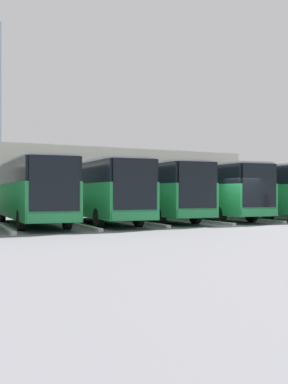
% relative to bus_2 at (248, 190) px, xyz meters
% --- Properties ---
extents(ground_plane, '(600.00, 600.00, 0.00)m').
position_rel_bus_2_xyz_m(ground_plane, '(5.65, 5.50, -1.90)').
color(ground_plane, slate).
extents(curb_divider_1, '(1.12, 7.96, 0.15)m').
position_rel_bus_2_xyz_m(curb_divider_1, '(-1.89, 1.78, -1.82)').
color(curb_divider_1, '#B2B2AD').
rests_on(curb_divider_1, ground_plane).
extents(bus_2, '(3.69, 11.79, 3.41)m').
position_rel_bus_2_xyz_m(bus_2, '(0.00, 0.00, 0.00)').
color(bus_2, '#238447').
rests_on(bus_2, ground_plane).
extents(curb_divider_2, '(1.12, 7.96, 0.15)m').
position_rel_bus_2_xyz_m(curb_divider_2, '(1.88, 1.71, -1.82)').
color(curb_divider_2, '#B2B2AD').
rests_on(curb_divider_2, ground_plane).
extents(bus_3, '(3.69, 11.79, 3.41)m').
position_rel_bus_2_xyz_m(bus_3, '(3.77, 0.17, 0.00)').
color(bus_3, '#238447').
rests_on(bus_3, ground_plane).
extents(curb_divider_3, '(1.12, 7.96, 0.15)m').
position_rel_bus_2_xyz_m(curb_divider_3, '(5.65, 1.88, -1.82)').
color(curb_divider_3, '#B2B2AD').
rests_on(curb_divider_3, ground_plane).
extents(bus_4, '(3.69, 11.79, 3.41)m').
position_rel_bus_2_xyz_m(bus_4, '(7.54, -0.16, 0.00)').
color(bus_4, '#238447').
rests_on(bus_4, ground_plane).
extents(curb_divider_4, '(1.12, 7.96, 0.15)m').
position_rel_bus_2_xyz_m(curb_divider_4, '(9.42, 1.55, -1.82)').
color(curb_divider_4, '#B2B2AD').
rests_on(curb_divider_4, ground_plane).
extents(bus_5, '(3.69, 11.79, 3.41)m').
position_rel_bus_2_xyz_m(bus_5, '(11.31, 0.24, 0.00)').
color(bus_5, '#238447').
rests_on(bus_5, ground_plane).
extents(curb_divider_5, '(1.12, 7.96, 0.15)m').
position_rel_bus_2_xyz_m(curb_divider_5, '(13.19, 1.96, -1.82)').
color(curb_divider_5, '#B2B2AD').
rests_on(curb_divider_5, ground_plane).
extents(bus_6, '(3.69, 11.79, 3.41)m').
position_rel_bus_2_xyz_m(bus_6, '(15.08, 0.17, 0.00)').
color(bus_6, '#238447').
rests_on(bus_6, ground_plane).
extents(curb_divider_6, '(1.12, 7.96, 0.15)m').
position_rel_bus_2_xyz_m(curb_divider_6, '(16.96, 1.88, -1.82)').
color(curb_divider_6, '#B2B2AD').
rests_on(curb_divider_6, ground_plane).
extents(station_building, '(26.80, 11.73, 5.41)m').
position_rel_bus_2_xyz_m(station_building, '(5.65, -14.56, 0.84)').
color(station_building, beige).
rests_on(station_building, ground_plane).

